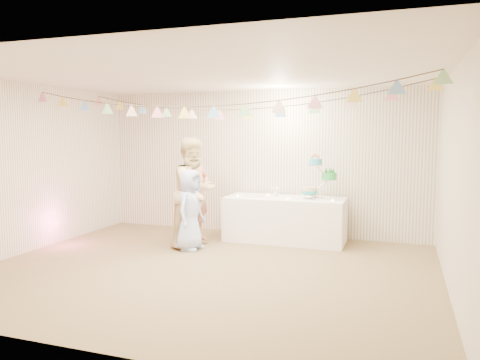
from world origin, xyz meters
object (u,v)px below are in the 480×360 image
(cake_stand, at_px, (319,178))
(person_adult_a, at_px, (196,193))
(person_adult_b, at_px, (194,192))
(person_child, at_px, (190,210))
(table, at_px, (285,219))

(cake_stand, distance_m, person_adult_a, 2.07)
(person_adult_a, xyz_separation_m, person_adult_b, (0.13, -0.36, 0.06))
(cake_stand, relative_size, person_child, 0.54)
(cake_stand, distance_m, person_child, 2.18)
(cake_stand, xyz_separation_m, person_adult_a, (-1.99, -0.52, -0.27))
(table, xyz_separation_m, person_adult_b, (-1.31, -0.83, 0.51))
(person_adult_a, distance_m, person_adult_b, 0.38)
(cake_stand, bearing_deg, person_child, -148.96)
(person_adult_b, distance_m, person_child, 0.33)
(cake_stand, height_order, person_adult_a, person_adult_a)
(person_child, bearing_deg, table, -46.21)
(table, xyz_separation_m, person_adult_a, (-1.44, -0.47, 0.45))
(cake_stand, xyz_separation_m, person_adult_b, (-1.86, -0.88, -0.21))
(person_adult_b, relative_size, person_child, 1.38)
(table, distance_m, cake_stand, 0.91)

